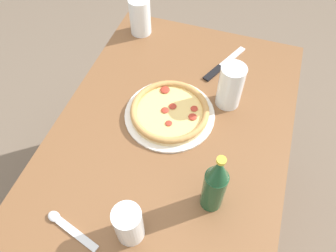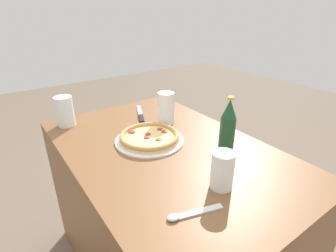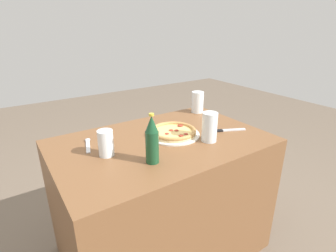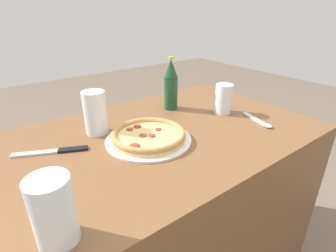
{
  "view_description": "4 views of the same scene",
  "coord_description": "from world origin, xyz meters",
  "px_view_note": "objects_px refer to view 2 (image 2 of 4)",
  "views": [
    {
      "loc": [
        0.54,
        0.18,
        1.61
      ],
      "look_at": [
        -0.01,
        -0.0,
        0.8
      ],
      "focal_mm": 35.0,
      "sensor_mm": 36.0,
      "label": 1
    },
    {
      "loc": [
        0.78,
        -0.54,
        1.29
      ],
      "look_at": [
        -0.01,
        0.02,
        0.84
      ],
      "focal_mm": 28.0,
      "sensor_mm": 36.0,
      "label": 2
    },
    {
      "loc": [
        0.69,
        1.09,
        1.34
      ],
      "look_at": [
        -0.06,
        -0.03,
        0.81
      ],
      "focal_mm": 28.0,
      "sensor_mm": 36.0,
      "label": 3
    },
    {
      "loc": [
        -0.52,
        -0.71,
        1.18
      ],
      "look_at": [
        -0.02,
        -0.04,
        0.79
      ],
      "focal_mm": 28.0,
      "sensor_mm": 36.0,
      "label": 4
    }
  ],
  "objects_px": {
    "pizza_veggie": "(149,137)",
    "glass_mango_juice": "(166,110)",
    "spoon": "(188,214)",
    "glass_cola": "(222,172)",
    "knife": "(140,114)",
    "beer_bottle": "(228,127)",
    "glass_water": "(65,112)"
  },
  "relations": [
    {
      "from": "pizza_veggie",
      "to": "spoon",
      "type": "distance_m",
      "value": 0.46
    },
    {
      "from": "glass_mango_juice",
      "to": "beer_bottle",
      "type": "relative_size",
      "value": 0.68
    },
    {
      "from": "glass_cola",
      "to": "glass_mango_juice",
      "type": "bearing_deg",
      "value": 164.12
    },
    {
      "from": "knife",
      "to": "glass_water",
      "type": "bearing_deg",
      "value": -104.05
    },
    {
      "from": "glass_water",
      "to": "spoon",
      "type": "bearing_deg",
      "value": 7.01
    },
    {
      "from": "glass_mango_juice",
      "to": "spoon",
      "type": "xyz_separation_m",
      "value": [
        0.56,
        -0.31,
        -0.07
      ]
    },
    {
      "from": "glass_mango_juice",
      "to": "pizza_veggie",
      "type": "bearing_deg",
      "value": -55.58
    },
    {
      "from": "glass_mango_juice",
      "to": "beer_bottle",
      "type": "height_order",
      "value": "beer_bottle"
    },
    {
      "from": "pizza_veggie",
      "to": "beer_bottle",
      "type": "relative_size",
      "value": 1.28
    },
    {
      "from": "pizza_veggie",
      "to": "glass_water",
      "type": "height_order",
      "value": "glass_water"
    },
    {
      "from": "beer_bottle",
      "to": "glass_water",
      "type": "bearing_deg",
      "value": -144.66
    },
    {
      "from": "pizza_veggie",
      "to": "glass_mango_juice",
      "type": "height_order",
      "value": "glass_mango_juice"
    },
    {
      "from": "glass_mango_juice",
      "to": "knife",
      "type": "height_order",
      "value": "glass_mango_juice"
    },
    {
      "from": "glass_water",
      "to": "beer_bottle",
      "type": "bearing_deg",
      "value": 35.34
    },
    {
      "from": "knife",
      "to": "spoon",
      "type": "xyz_separation_m",
      "value": [
        0.73,
        -0.26,
        0.0
      ]
    },
    {
      "from": "glass_water",
      "to": "beer_bottle",
      "type": "height_order",
      "value": "beer_bottle"
    },
    {
      "from": "knife",
      "to": "spoon",
      "type": "relative_size",
      "value": 1.29
    },
    {
      "from": "pizza_veggie",
      "to": "glass_cola",
      "type": "distance_m",
      "value": 0.41
    },
    {
      "from": "glass_mango_juice",
      "to": "knife",
      "type": "distance_m",
      "value": 0.19
    },
    {
      "from": "glass_cola",
      "to": "beer_bottle",
      "type": "height_order",
      "value": "beer_bottle"
    },
    {
      "from": "glass_mango_juice",
      "to": "glass_cola",
      "type": "bearing_deg",
      "value": -15.88
    },
    {
      "from": "glass_water",
      "to": "spoon",
      "type": "distance_m",
      "value": 0.83
    },
    {
      "from": "glass_cola",
      "to": "knife",
      "type": "distance_m",
      "value": 0.7
    },
    {
      "from": "beer_bottle",
      "to": "spoon",
      "type": "distance_m",
      "value": 0.41
    },
    {
      "from": "knife",
      "to": "spoon",
      "type": "height_order",
      "value": "spoon"
    },
    {
      "from": "pizza_veggie",
      "to": "glass_mango_juice",
      "type": "bearing_deg",
      "value": 124.42
    },
    {
      "from": "glass_mango_juice",
      "to": "glass_cola",
      "type": "height_order",
      "value": "glass_mango_juice"
    },
    {
      "from": "glass_mango_juice",
      "to": "spoon",
      "type": "relative_size",
      "value": 0.93
    },
    {
      "from": "spoon",
      "to": "glass_cola",
      "type": "bearing_deg",
      "value": 103.12
    },
    {
      "from": "pizza_veggie",
      "to": "glass_mango_juice",
      "type": "xyz_separation_m",
      "value": [
        -0.12,
        0.17,
        0.05
      ]
    },
    {
      "from": "glass_water",
      "to": "glass_cola",
      "type": "xyz_separation_m",
      "value": [
        0.78,
        0.27,
        -0.01
      ]
    },
    {
      "from": "glass_mango_juice",
      "to": "glass_water",
      "type": "bearing_deg",
      "value": -122.21
    }
  ]
}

